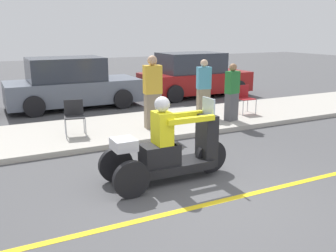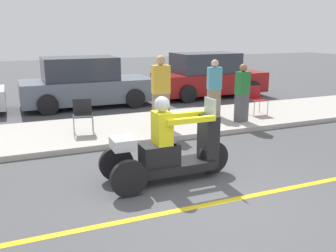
{
  "view_description": "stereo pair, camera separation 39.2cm",
  "coord_description": "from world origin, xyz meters",
  "px_view_note": "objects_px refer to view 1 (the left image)",
  "views": [
    {
      "loc": [
        -3.0,
        -4.31,
        2.53
      ],
      "look_at": [
        -0.28,
        1.1,
        0.97
      ],
      "focal_mm": 40.0,
      "sensor_mm": 36.0,
      "label": 1
    },
    {
      "loc": [
        -2.64,
        -4.48,
        2.53
      ],
      "look_at": [
        -0.28,
        1.1,
        0.97
      ],
      "focal_mm": 40.0,
      "sensor_mm": 36.0,
      "label": 2
    }
  ],
  "objects_px": {
    "spectator_end_of_line": "(232,93)",
    "parked_car_lot_left": "(71,84)",
    "spectator_by_tree": "(204,89)",
    "motorcycle_trike": "(169,151)",
    "folding_chair_set_back": "(244,96)",
    "folding_chair_curbside": "(74,114)",
    "spectator_mid_group": "(153,94)",
    "parked_car_lot_center": "(194,76)"
  },
  "relations": [
    {
      "from": "motorcycle_trike",
      "to": "folding_chair_set_back",
      "type": "bearing_deg",
      "value": 38.71
    },
    {
      "from": "folding_chair_set_back",
      "to": "spectator_mid_group",
      "type": "bearing_deg",
      "value": -172.76
    },
    {
      "from": "motorcycle_trike",
      "to": "folding_chair_set_back",
      "type": "xyz_separation_m",
      "value": [
        4.2,
        3.37,
        0.1
      ]
    },
    {
      "from": "spectator_end_of_line",
      "to": "folding_chair_set_back",
      "type": "bearing_deg",
      "value": 34.59
    },
    {
      "from": "spectator_by_tree",
      "to": "parked_car_lot_left",
      "type": "relative_size",
      "value": 0.37
    },
    {
      "from": "parked_car_lot_center",
      "to": "parked_car_lot_left",
      "type": "height_order",
      "value": "parked_car_lot_center"
    },
    {
      "from": "folding_chair_curbside",
      "to": "parked_car_lot_center",
      "type": "bearing_deg",
      "value": 35.52
    },
    {
      "from": "spectator_end_of_line",
      "to": "folding_chair_set_back",
      "type": "height_order",
      "value": "spectator_end_of_line"
    },
    {
      "from": "spectator_mid_group",
      "to": "parked_car_lot_center",
      "type": "xyz_separation_m",
      "value": [
        3.69,
        4.25,
        -0.21
      ]
    },
    {
      "from": "motorcycle_trike",
      "to": "folding_chair_set_back",
      "type": "distance_m",
      "value": 5.39
    },
    {
      "from": "motorcycle_trike",
      "to": "spectator_mid_group",
      "type": "height_order",
      "value": "spectator_mid_group"
    },
    {
      "from": "spectator_mid_group",
      "to": "folding_chair_set_back",
      "type": "bearing_deg",
      "value": 7.24
    },
    {
      "from": "spectator_mid_group",
      "to": "folding_chair_set_back",
      "type": "relative_size",
      "value": 2.21
    },
    {
      "from": "spectator_mid_group",
      "to": "spectator_end_of_line",
      "type": "relative_size",
      "value": 1.17
    },
    {
      "from": "spectator_by_tree",
      "to": "parked_car_lot_left",
      "type": "height_order",
      "value": "spectator_by_tree"
    },
    {
      "from": "folding_chair_set_back",
      "to": "motorcycle_trike",
      "type": "bearing_deg",
      "value": -141.29
    },
    {
      "from": "motorcycle_trike",
      "to": "parked_car_lot_left",
      "type": "xyz_separation_m",
      "value": [
        -0.06,
        7.09,
        0.25
      ]
    },
    {
      "from": "motorcycle_trike",
      "to": "parked_car_lot_center",
      "type": "bearing_deg",
      "value": 56.7
    },
    {
      "from": "spectator_by_tree",
      "to": "folding_chair_curbside",
      "type": "distance_m",
      "value": 3.82
    },
    {
      "from": "spectator_end_of_line",
      "to": "parked_car_lot_left",
      "type": "distance_m",
      "value": 5.49
    },
    {
      "from": "motorcycle_trike",
      "to": "parked_car_lot_left",
      "type": "bearing_deg",
      "value": 90.48
    },
    {
      "from": "spectator_by_tree",
      "to": "parked_car_lot_center",
      "type": "height_order",
      "value": "spectator_by_tree"
    },
    {
      "from": "folding_chair_set_back",
      "to": "parked_car_lot_center",
      "type": "distance_m",
      "value": 3.89
    },
    {
      "from": "folding_chair_curbside",
      "to": "parked_car_lot_center",
      "type": "xyz_separation_m",
      "value": [
        5.6,
        3.99,
        0.16
      ]
    },
    {
      "from": "spectator_mid_group",
      "to": "parked_car_lot_center",
      "type": "distance_m",
      "value": 5.63
    },
    {
      "from": "spectator_by_tree",
      "to": "parked_car_lot_center",
      "type": "relative_size",
      "value": 0.38
    },
    {
      "from": "folding_chair_curbside",
      "to": "parked_car_lot_left",
      "type": "xyz_separation_m",
      "value": [
        0.8,
        3.86,
        0.15
      ]
    },
    {
      "from": "motorcycle_trike",
      "to": "parked_car_lot_left",
      "type": "relative_size",
      "value": 0.53
    },
    {
      "from": "spectator_by_tree",
      "to": "folding_chair_curbside",
      "type": "relative_size",
      "value": 1.97
    },
    {
      "from": "spectator_by_tree",
      "to": "parked_car_lot_left",
      "type": "xyz_separation_m",
      "value": [
        -3.0,
        3.48,
        -0.12
      ]
    },
    {
      "from": "spectator_mid_group",
      "to": "motorcycle_trike",
      "type": "bearing_deg",
      "value": -109.48
    },
    {
      "from": "folding_chair_set_back",
      "to": "folding_chair_curbside",
      "type": "relative_size",
      "value": 1.0
    },
    {
      "from": "spectator_end_of_line",
      "to": "spectator_by_tree",
      "type": "bearing_deg",
      "value": 113.1
    },
    {
      "from": "folding_chair_set_back",
      "to": "parked_car_lot_left",
      "type": "xyz_separation_m",
      "value": [
        -4.26,
        3.72,
        0.15
      ]
    },
    {
      "from": "spectator_mid_group",
      "to": "parked_car_lot_center",
      "type": "bearing_deg",
      "value": 49.02
    },
    {
      "from": "motorcycle_trike",
      "to": "folding_chair_curbside",
      "type": "height_order",
      "value": "motorcycle_trike"
    },
    {
      "from": "spectator_end_of_line",
      "to": "folding_chair_curbside",
      "type": "distance_m",
      "value": 4.19
    },
    {
      "from": "spectator_by_tree",
      "to": "folding_chair_curbside",
      "type": "xyz_separation_m",
      "value": [
        -3.79,
        -0.38,
        -0.27
      ]
    },
    {
      "from": "folding_chair_set_back",
      "to": "parked_car_lot_center",
      "type": "bearing_deg",
      "value": 82.07
    },
    {
      "from": "spectator_end_of_line",
      "to": "parked_car_lot_center",
      "type": "relative_size",
      "value": 0.36
    },
    {
      "from": "folding_chair_set_back",
      "to": "parked_car_lot_left",
      "type": "height_order",
      "value": "parked_car_lot_left"
    },
    {
      "from": "spectator_mid_group",
      "to": "parked_car_lot_left",
      "type": "xyz_separation_m",
      "value": [
        -1.11,
        4.12,
        -0.22
      ]
    }
  ]
}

